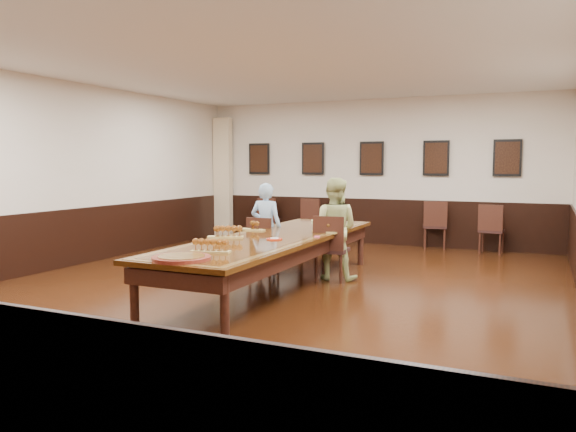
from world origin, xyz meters
The scene contains 23 objects.
floor centered at (0.00, 0.00, -0.01)m, with size 8.00×10.00×0.02m, color black.
ceiling centered at (0.00, 0.00, 3.21)m, with size 8.00×10.00×0.02m, color white.
wall_back centered at (0.00, 5.01, 1.60)m, with size 8.00×0.02×3.20m, color beige.
wall_left centered at (-4.01, 0.00, 1.60)m, with size 0.02×10.00×3.20m, color beige.
chair_man centered at (-0.65, 0.97, 0.46)m, with size 0.43×0.47×0.92m, color black, non-canonical shape.
chair_woman centered at (0.58, 0.85, 0.50)m, with size 0.47×0.51×1.01m, color black, non-canonical shape.
spare_chair_a centered at (-2.45, 4.80, 0.48)m, with size 0.45×0.50×0.97m, color black, non-canonical shape.
spare_chair_b centered at (-1.22, 4.60, 0.50)m, with size 0.47×0.51×1.00m, color black, non-canonical shape.
spare_chair_c centered at (1.43, 4.78, 0.51)m, with size 0.47×0.52×1.01m, color black, non-canonical shape.
spare_chair_d centered at (2.58, 4.59, 0.49)m, with size 0.46×0.50×0.98m, color black, non-canonical shape.
person_man centered at (-0.66, 1.07, 0.74)m, with size 0.54×0.35×1.47m, color #5598D5.
person_woman centered at (0.57, 0.96, 0.79)m, with size 0.78×0.61×1.57m, color #C6CD80.
pink_phone centered at (0.60, 0.18, 0.76)m, with size 0.07×0.15×0.01m, color #CE4462.
curtain centered at (-3.75, 4.82, 1.45)m, with size 0.45×0.18×2.90m, color beige.
wainscoting centered at (0.00, 0.00, 0.50)m, with size 8.00×10.00×1.00m.
conference_table centered at (0.00, 0.00, 0.61)m, with size 1.40×5.00×0.76m.
posters centered at (0.00, 4.94, 1.90)m, with size 6.14×0.04×0.74m.
flight_a centered at (-0.58, 0.48, 0.82)m, with size 0.43×0.18×0.15m.
flight_b centered at (0.52, 0.70, 0.83)m, with size 0.45×0.24×0.16m.
flight_c centered at (-0.50, -0.48, 0.84)m, with size 0.51×0.34×0.19m.
flight_d centered at (-0.01, -1.65, 0.83)m, with size 0.48×0.25×0.17m.
red_plate_grp centered at (0.18, -0.34, 0.76)m, with size 0.22×0.22×0.03m.
carved_platter centered at (-0.03, -2.19, 0.77)m, with size 0.78×0.78×0.05m.
Camera 1 is at (3.50, -7.15, 1.79)m, focal length 35.00 mm.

